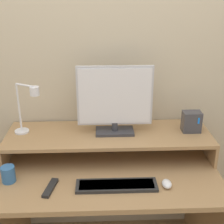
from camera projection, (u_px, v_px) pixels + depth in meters
The scene contains 10 objects.
wall_back at pixel (107, 65), 2.00m from camera, with size 6.00×0.05×2.50m.
desk at pixel (110, 197), 1.91m from camera, with size 1.26×0.72×0.72m.
monitor_shelf at pixel (109, 136), 1.94m from camera, with size 1.26×0.39×0.15m.
monitor at pixel (115, 100), 1.86m from camera, with size 0.45×0.13×0.42m.
desk_lamp at pixel (28, 106), 1.85m from camera, with size 0.19×0.13×0.32m.
router_dock at pixel (191, 122), 1.93m from camera, with size 0.11×0.08×0.13m.
keyboard at pixel (117, 185), 1.67m from camera, with size 0.44×0.12×0.02m.
mouse at pixel (167, 184), 1.67m from camera, with size 0.05×0.08×0.04m.
remote_control at pixel (50, 188), 1.65m from camera, with size 0.07×0.16×0.02m.
mug at pixel (8, 174), 1.70m from camera, with size 0.08×0.08×0.09m.
Camera 1 is at (-0.05, -1.21, 1.73)m, focal length 50.00 mm.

